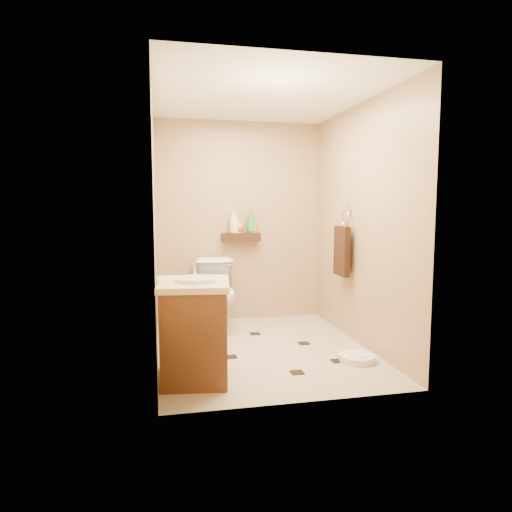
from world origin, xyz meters
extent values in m
plane|color=#C1AD8D|center=(0.00, 0.00, 0.00)|extent=(2.50, 2.50, 0.00)
cube|color=tan|center=(0.00, 1.25, 1.20)|extent=(2.00, 0.04, 2.40)
cube|color=tan|center=(0.00, -1.25, 1.20)|extent=(2.00, 0.04, 2.40)
cube|color=tan|center=(-1.00, 0.00, 1.20)|extent=(0.04, 2.50, 2.40)
cube|color=tan|center=(1.00, 0.00, 1.20)|extent=(0.04, 2.50, 2.40)
cube|color=white|center=(0.00, 0.00, 2.40)|extent=(2.00, 2.50, 0.02)
cube|color=#3D2010|center=(0.00, 1.17, 1.02)|extent=(0.46, 0.14, 0.10)
cube|color=black|center=(-0.34, -0.18, 0.00)|extent=(0.11, 0.11, 0.01)
cube|color=black|center=(0.45, 0.08, 0.00)|extent=(0.11, 0.11, 0.01)
cube|color=black|center=(0.14, -0.69, 0.00)|extent=(0.11, 0.11, 0.01)
cube|color=black|center=(-0.60, 0.57, 0.00)|extent=(0.11, 0.11, 0.01)
cube|color=black|center=(0.58, -0.49, 0.00)|extent=(0.11, 0.11, 0.01)
cube|color=black|center=(0.04, 0.53, 0.00)|extent=(0.11, 0.11, 0.01)
imported|color=white|center=(-0.33, 0.83, 0.39)|extent=(0.45, 0.78, 0.78)
cube|color=brown|center=(-0.70, -0.63, 0.38)|extent=(0.58, 0.68, 0.75)
cube|color=#FFE9B8|center=(-0.70, -0.63, 0.78)|extent=(0.62, 0.72, 0.05)
cylinder|color=silver|center=(-0.68, -0.63, 0.80)|extent=(0.35, 0.35, 0.05)
cylinder|color=silver|center=(-0.68, -0.42, 0.87)|extent=(0.03, 0.03, 0.12)
cylinder|color=white|center=(0.75, -0.53, 0.03)|extent=(0.43, 0.43, 0.06)
cylinder|color=white|center=(0.75, -0.53, 0.06)|extent=(0.20, 0.20, 0.01)
cylinder|color=#1B6D6F|center=(-0.82, 0.89, 0.07)|extent=(0.12, 0.12, 0.13)
cylinder|color=white|center=(-0.82, 0.89, 0.31)|extent=(0.02, 0.02, 0.38)
sphere|color=white|center=(-0.82, 0.89, 0.49)|extent=(0.09, 0.09, 0.09)
cube|color=silver|center=(0.98, 0.25, 1.38)|extent=(0.03, 0.06, 0.08)
torus|color=silver|center=(0.95, 0.25, 1.26)|extent=(0.02, 0.19, 0.19)
cube|color=#311B0E|center=(0.91, 0.25, 0.92)|extent=(0.06, 0.30, 0.52)
cylinder|color=white|center=(-0.94, 0.65, 0.60)|extent=(0.11, 0.11, 0.11)
cylinder|color=silver|center=(-0.98, 0.65, 0.66)|extent=(0.04, 0.02, 0.02)
imported|color=white|center=(-0.09, 1.17, 1.21)|extent=(0.13, 0.13, 0.28)
imported|color=yellow|center=(-0.04, 1.17, 1.16)|extent=(0.09, 0.10, 0.18)
imported|color=red|center=(-0.02, 1.17, 1.14)|extent=(0.15, 0.15, 0.14)
imported|color=green|center=(0.13, 1.17, 1.20)|extent=(0.11, 0.11, 0.27)
imported|color=#C37241|center=(0.17, 1.17, 1.14)|extent=(0.09, 0.09, 0.15)
camera|label=1|loc=(-0.97, -4.22, 1.39)|focal=32.00mm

